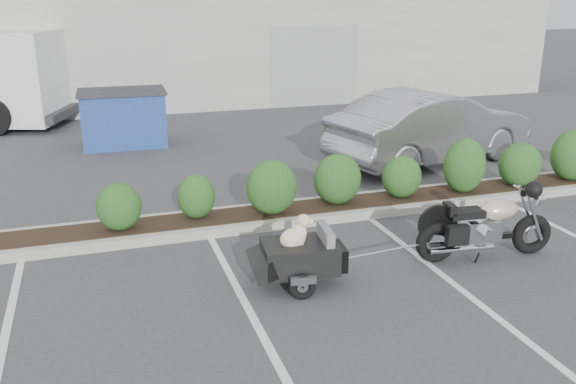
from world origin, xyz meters
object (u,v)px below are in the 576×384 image
object	(u,v)px
motorcycle	(486,227)
sedan	(431,127)
dumpster	(124,118)
pet_trailer	(298,255)

from	to	relation	value
motorcycle	sedan	size ratio (longest dim) A/B	0.43
sedan	dumpster	world-z (taller)	sedan
motorcycle	pet_trailer	bearing A→B (deg)	-173.94
motorcycle	dumpster	size ratio (longest dim) A/B	0.99
sedan	dumpster	distance (m)	7.32
motorcycle	pet_trailer	distance (m)	2.78
motorcycle	dumpster	xyz separation A→B (m)	(-4.38, 8.50, 0.21)
pet_trailer	sedan	world-z (taller)	sedan
pet_trailer	sedan	size ratio (longest dim) A/B	0.35
pet_trailer	dumpster	distance (m)	8.63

